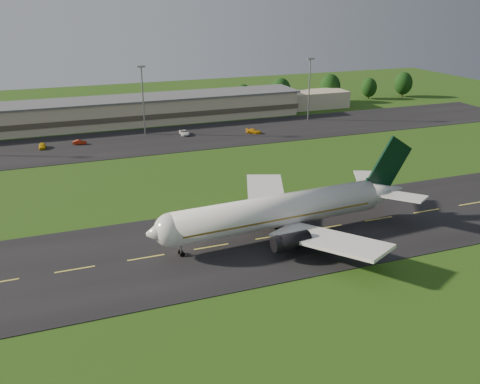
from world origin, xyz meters
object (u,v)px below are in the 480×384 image
object	(u,v)px
service_vehicle_a	(42,146)
terminal	(139,111)
service_vehicle_c	(184,133)
light_mast_centre	(143,92)
light_mast_east	(309,82)
service_vehicle_b	(80,142)
service_vehicle_d	(254,131)
airliner	(282,211)

from	to	relation	value
service_vehicle_a	terminal	bearing A→B (deg)	37.99
service_vehicle_c	light_mast_centre	bearing A→B (deg)	155.66
service_vehicle_c	terminal	bearing A→B (deg)	115.43
service_vehicle_c	light_mast_east	bearing A→B (deg)	8.77
service_vehicle_a	service_vehicle_b	distance (m)	9.97
service_vehicle_a	service_vehicle_c	xyz separation A→B (m)	(40.22, 0.51, -0.02)
service_vehicle_c	service_vehicle_d	bearing A→B (deg)	-13.52
terminal	service_vehicle_b	distance (m)	30.12
service_vehicle_d	service_vehicle_a	bearing A→B (deg)	121.61
service_vehicle_a	light_mast_east	bearing A→B (deg)	6.47
service_vehicle_a	service_vehicle_b	world-z (taller)	service_vehicle_a
terminal	service_vehicle_a	world-z (taller)	terminal
light_mast_centre	service_vehicle_b	world-z (taller)	light_mast_centre
terminal	service_vehicle_d	distance (m)	40.16
terminal	light_mast_centre	world-z (taller)	light_mast_centre
airliner	service_vehicle_a	bearing A→B (deg)	113.04
service_vehicle_d	airliner	bearing A→B (deg)	-162.06
terminal	service_vehicle_d	bearing A→B (deg)	-42.53
service_vehicle_b	service_vehicle_d	size ratio (longest dim) A/B	0.80
service_vehicle_b	service_vehicle_d	bearing A→B (deg)	-82.93
airliner	light_mast_centre	xyz separation A→B (m)	(-7.84, 79.94, 8.08)
service_vehicle_d	light_mast_centre	bearing A→B (deg)	107.01
airliner	light_mast_centre	world-z (taller)	light_mast_centre
light_mast_centre	light_mast_east	bearing A→B (deg)	0.00
service_vehicle_c	airliner	bearing A→B (deg)	-90.28
light_mast_east	service_vehicle_c	world-z (taller)	light_mast_east
terminal	service_vehicle_a	size ratio (longest dim) A/B	33.83
terminal	service_vehicle_c	distance (m)	23.64
terminal	light_mast_east	size ratio (longest dim) A/B	7.13
service_vehicle_b	service_vehicle_c	size ratio (longest dim) A/B	0.73
airliner	light_mast_centre	size ratio (longest dim) A/B	2.52
light_mast_east	service_vehicle_c	bearing A→B (deg)	-173.17
airliner	service_vehicle_d	bearing A→B (deg)	67.85
service_vehicle_d	service_vehicle_b	bearing A→B (deg)	120.00
airliner	service_vehicle_a	size ratio (longest dim) A/B	11.97
service_vehicle_b	service_vehicle_d	world-z (taller)	service_vehicle_d
light_mast_centre	service_vehicle_b	distance (m)	23.52
airliner	service_vehicle_d	world-z (taller)	airliner
light_mast_east	light_mast_centre	bearing A→B (deg)	180.00
light_mast_centre	service_vehicle_a	distance (m)	32.32
light_mast_east	service_vehicle_c	size ratio (longest dim) A/B	4.01
terminal	service_vehicle_b	bearing A→B (deg)	-134.36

